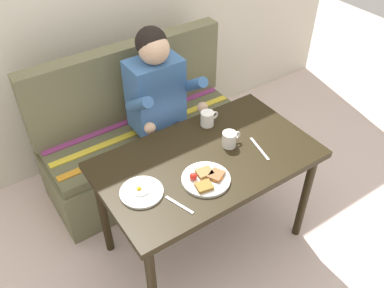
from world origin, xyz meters
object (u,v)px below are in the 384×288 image
object	(u,v)px
person	(161,101)
table	(207,168)
plate_breakfast	(206,179)
knife	(259,149)
couch	(144,140)
coffee_mug	(208,118)
coffee_mug_second	(230,139)
fork	(179,205)
plate_eggs	(142,192)

from	to	relation	value
person	table	bearing A→B (deg)	-95.75
plate_breakfast	knife	distance (m)	0.39
couch	coffee_mug	bearing A→B (deg)	-71.98
table	coffee_mug_second	world-z (taller)	coffee_mug_second
fork	knife	size ratio (longest dim) A/B	0.85
couch	plate_eggs	bearing A→B (deg)	-117.99
couch	plate_eggs	size ratio (longest dim) A/B	6.64
coffee_mug_second	plate_eggs	bearing A→B (deg)	-175.50
table	plate_eggs	distance (m)	0.43
fork	coffee_mug_second	bearing A→B (deg)	6.70
coffee_mug	plate_breakfast	bearing A→B (deg)	-126.39
person	fork	size ratio (longest dim) A/B	7.13
person	plate_eggs	distance (m)	0.79
person	plate_breakfast	bearing A→B (deg)	-102.92
coffee_mug	table	bearing A→B (deg)	-125.68
plate_breakfast	fork	world-z (taller)	plate_breakfast
table	knife	size ratio (longest dim) A/B	6.00
coffee_mug_second	knife	distance (m)	0.18
coffee_mug_second	knife	size ratio (longest dim) A/B	0.59
plate_breakfast	knife	bearing A→B (deg)	5.18
couch	plate_breakfast	size ratio (longest dim) A/B	5.73
person	coffee_mug	xyz separation A→B (m)	(0.11, -0.35, 0.04)
couch	plate_breakfast	world-z (taller)	couch
fork	coffee_mug	bearing A→B (deg)	24.46
coffee_mug	knife	xyz separation A→B (m)	(0.11, -0.34, -0.04)
knife	plate_eggs	bearing A→B (deg)	-173.80
table	plate_eggs	bearing A→B (deg)	-175.70
table	person	size ratio (longest dim) A/B	0.99
plate_eggs	coffee_mug	world-z (taller)	coffee_mug
coffee_mug	knife	bearing A→B (deg)	-72.48
table	knife	distance (m)	0.31
table	plate_breakfast	world-z (taller)	plate_breakfast
plate_eggs	coffee_mug_second	bearing A→B (deg)	4.50
couch	plate_breakfast	bearing A→B (deg)	-96.82
couch	coffee_mug	size ratio (longest dim) A/B	12.20
fork	couch	bearing A→B (deg)	54.24
plate_breakfast	fork	distance (m)	0.21
couch	knife	size ratio (longest dim) A/B	7.20
couch	coffee_mug_second	world-z (taller)	couch
person	knife	xyz separation A→B (m)	(0.22, -0.70, -0.01)
plate_breakfast	person	bearing A→B (deg)	77.08
plate_eggs	coffee_mug	bearing A→B (deg)	24.45
plate_eggs	fork	size ratio (longest dim) A/B	1.28
table	plate_eggs	size ratio (longest dim) A/B	5.53
plate_breakfast	coffee_mug	size ratio (longest dim) A/B	2.13
coffee_mug	fork	world-z (taller)	coffee_mug
coffee_mug_second	knife	world-z (taller)	coffee_mug_second
coffee_mug_second	table	bearing A→B (deg)	-174.99
person	plate_breakfast	distance (m)	0.75
person	knife	distance (m)	0.73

